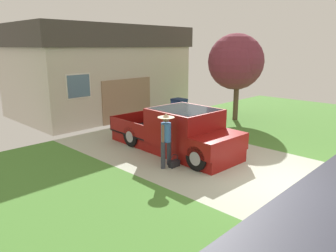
{
  "coord_description": "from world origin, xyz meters",
  "views": [
    {
      "loc": [
        -8.4,
        -3.3,
        3.81
      ],
      "look_at": [
        -0.9,
        3.99,
        1.19
      ],
      "focal_mm": 34.3,
      "sensor_mm": 36.0,
      "label": 1
    }
  ],
  "objects": [
    {
      "name": "pickup_truck",
      "position": [
        -0.01,
        4.19,
        0.75
      ],
      "size": [
        2.24,
        5.42,
        1.65
      ],
      "rotation": [
        0.0,
        0.0,
        3.1
      ],
      "color": "maroon",
      "rests_on": "ground"
    },
    {
      "name": "person_with_hat",
      "position": [
        -1.43,
        3.56,
        1.02
      ],
      "size": [
        0.53,
        0.53,
        1.76
      ],
      "rotation": [
        0.0,
        0.0,
        0.23
      ],
      "color": "#333842",
      "rests_on": "ground"
    },
    {
      "name": "handbag",
      "position": [
        -1.26,
        3.36,
        0.13
      ],
      "size": [
        0.38,
        0.18,
        0.43
      ],
      "color": "#232328",
      "rests_on": "ground"
    },
    {
      "name": "house_with_garage",
      "position": [
        2.18,
        12.52,
        2.46
      ],
      "size": [
        9.31,
        6.1,
        4.85
      ],
      "color": "beige",
      "rests_on": "ground"
    },
    {
      "name": "front_yard_tree",
      "position": [
        6.08,
        5.86,
        2.96
      ],
      "size": [
        2.99,
        2.95,
        4.45
      ],
      "color": "brown",
      "rests_on": "ground"
    },
    {
      "name": "wheeled_trash_bin",
      "position": [
        3.78,
        7.74,
        0.62
      ],
      "size": [
        0.6,
        0.72,
        1.14
      ],
      "color": "navy",
      "rests_on": "ground"
    }
  ]
}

